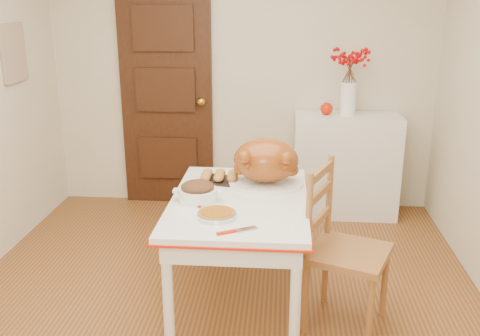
# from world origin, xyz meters

# --- Properties ---
(floor) EXTENTS (3.50, 4.00, 0.00)m
(floor) POSITION_xyz_m (0.00, 0.00, 0.00)
(floor) COLOR brown
(floor) RESTS_ON ground
(wall_back) EXTENTS (3.50, 0.00, 2.50)m
(wall_back) POSITION_xyz_m (0.00, 2.00, 1.25)
(wall_back) COLOR beige
(wall_back) RESTS_ON ground
(wall_front) EXTENTS (3.50, 0.00, 2.50)m
(wall_front) POSITION_xyz_m (0.00, -2.00, 1.25)
(wall_front) COLOR beige
(wall_front) RESTS_ON ground
(door_back) EXTENTS (0.85, 0.06, 2.06)m
(door_back) POSITION_xyz_m (-0.70, 1.97, 1.03)
(door_back) COLOR #391B0E
(door_back) RESTS_ON ground
(photo_board) EXTENTS (0.03, 0.35, 0.45)m
(photo_board) POSITION_xyz_m (-1.73, 1.20, 1.50)
(photo_board) COLOR tan
(photo_board) RESTS_ON ground
(sideboard) EXTENTS (0.93, 0.41, 0.93)m
(sideboard) POSITION_xyz_m (0.96, 1.78, 0.46)
(sideboard) COLOR white
(sideboard) RESTS_ON floor
(kitchen_table) EXTENTS (0.85, 1.24, 0.74)m
(kitchen_table) POSITION_xyz_m (0.13, 0.15, 0.37)
(kitchen_table) COLOR white
(kitchen_table) RESTS_ON floor
(chair_oak) EXTENTS (0.58, 0.58, 1.00)m
(chair_oak) POSITION_xyz_m (0.79, -0.01, 0.50)
(chair_oak) COLOR brown
(chair_oak) RESTS_ON floor
(berry_vase) EXTENTS (0.31, 0.31, 0.60)m
(berry_vase) POSITION_xyz_m (0.94, 1.78, 1.22)
(berry_vase) COLOR white
(berry_vase) RESTS_ON sideboard
(apple) EXTENTS (0.11, 0.11, 0.11)m
(apple) POSITION_xyz_m (0.76, 1.78, 0.98)
(apple) COLOR red
(apple) RESTS_ON sideboard
(turkey_platter) EXTENTS (0.57, 0.49, 0.31)m
(turkey_platter) POSITION_xyz_m (0.28, 0.40, 0.90)
(turkey_platter) COLOR #A44211
(turkey_platter) RESTS_ON kitchen_table
(pumpkin_pie) EXTENTS (0.24, 0.24, 0.05)m
(pumpkin_pie) POSITION_xyz_m (0.03, -0.16, 0.76)
(pumpkin_pie) COLOR #914C0F
(pumpkin_pie) RESTS_ON kitchen_table
(stuffing_dish) EXTENTS (0.34, 0.29, 0.12)m
(stuffing_dish) POSITION_xyz_m (-0.12, 0.09, 0.80)
(stuffing_dish) COLOR #4A2813
(stuffing_dish) RESTS_ON kitchen_table
(rolls_tray) EXTENTS (0.29, 0.25, 0.07)m
(rolls_tray) POSITION_xyz_m (-0.03, 0.46, 0.78)
(rolls_tray) COLOR #A56B21
(rolls_tray) RESTS_ON kitchen_table
(pie_server) EXTENTS (0.23, 0.17, 0.01)m
(pie_server) POSITION_xyz_m (0.16, -0.34, 0.75)
(pie_server) COLOR silver
(pie_server) RESTS_ON kitchen_table
(carving_knife) EXTENTS (0.26, 0.21, 0.01)m
(carving_knife) POSITION_xyz_m (-0.05, -0.05, 0.75)
(carving_knife) COLOR silver
(carving_knife) RESTS_ON kitchen_table
(drinking_glass) EXTENTS (0.07, 0.07, 0.12)m
(drinking_glass) POSITION_xyz_m (0.22, 0.66, 0.80)
(drinking_glass) COLOR white
(drinking_glass) RESTS_ON kitchen_table
(shaker_pair) EXTENTS (0.10, 0.07, 0.09)m
(shaker_pair) POSITION_xyz_m (0.39, 0.62, 0.79)
(shaker_pair) COLOR white
(shaker_pair) RESTS_ON kitchen_table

